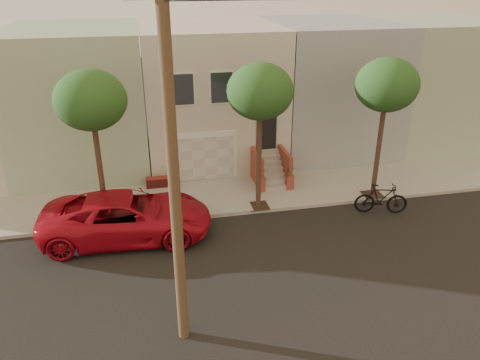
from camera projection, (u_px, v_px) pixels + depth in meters
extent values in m
plane|color=black|center=(257.00, 261.00, 16.86)|extent=(90.00, 90.00, 0.00)
cube|color=#9B998D|center=(230.00, 195.00, 21.59)|extent=(40.00, 3.70, 0.15)
cube|color=#BEB4A2|center=(209.00, 91.00, 25.31)|extent=(7.00, 8.00, 7.00)
cube|color=#8FA585|center=(80.00, 97.00, 24.03)|extent=(6.50, 8.00, 7.00)
cube|color=gray|center=(326.00, 85.00, 26.59)|extent=(6.50, 8.00, 7.00)
cube|color=#8FA585|center=(427.00, 80.00, 27.81)|extent=(6.50, 8.00, 7.00)
cube|color=silver|center=(204.00, 156.00, 22.53)|extent=(3.20, 0.12, 2.50)
cube|color=silver|center=(205.00, 158.00, 22.52)|extent=(2.90, 0.06, 2.20)
cube|color=#9B998D|center=(211.00, 195.00, 21.39)|extent=(3.20, 3.70, 0.02)
cube|color=maroon|center=(161.00, 182.00, 22.26)|extent=(1.40, 0.45, 0.44)
cube|color=black|center=(266.00, 130.00, 22.60)|extent=(1.00, 0.06, 2.00)
cube|color=#3F4751|center=(183.00, 90.00, 20.93)|extent=(1.00, 0.06, 1.40)
cube|color=silver|center=(183.00, 89.00, 20.94)|extent=(1.15, 0.05, 1.55)
cube|color=#3F4751|center=(222.00, 88.00, 21.27)|extent=(1.00, 0.06, 1.40)
cube|color=silver|center=(222.00, 87.00, 21.28)|extent=(1.15, 0.05, 1.55)
cube|color=#3F4751|center=(259.00, 86.00, 21.60)|extent=(1.00, 0.06, 1.40)
cube|color=silver|center=(259.00, 86.00, 21.62)|extent=(1.15, 0.05, 1.55)
cube|color=#9B998D|center=(275.00, 188.00, 21.96)|extent=(1.20, 0.28, 0.20)
cube|color=#9B998D|center=(274.00, 181.00, 22.13)|extent=(1.20, 0.28, 0.20)
cube|color=#9B998D|center=(272.00, 175.00, 22.29)|extent=(1.20, 0.28, 0.20)
cube|color=#9B998D|center=(271.00, 169.00, 22.46)|extent=(1.20, 0.28, 0.20)
cube|color=#9B998D|center=(269.00, 163.00, 22.62)|extent=(1.20, 0.28, 0.20)
cube|color=#9B998D|center=(268.00, 157.00, 22.79)|extent=(1.20, 0.28, 0.20)
cube|color=#9B998D|center=(267.00, 152.00, 22.96)|extent=(1.20, 0.28, 0.20)
cube|color=brown|center=(257.00, 168.00, 22.28)|extent=(0.18, 1.96, 1.60)
cube|color=brown|center=(285.00, 166.00, 22.55)|extent=(0.18, 1.96, 1.60)
cube|color=brown|center=(261.00, 184.00, 21.69)|extent=(0.35, 0.35, 0.70)
imported|color=#1D4E1C|center=(261.00, 173.00, 21.45)|extent=(0.40, 0.35, 0.45)
cube|color=brown|center=(290.00, 182.00, 21.95)|extent=(0.35, 0.35, 0.70)
imported|color=#1D4E1C|center=(290.00, 171.00, 21.71)|extent=(0.41, 0.35, 0.45)
cube|color=#2D2116|center=(107.00, 221.00, 19.23)|extent=(0.90, 0.90, 0.02)
cylinder|color=#322017|center=(101.00, 175.00, 18.36)|extent=(0.22, 0.22, 4.20)
ellipsoid|color=#1D4E1C|center=(91.00, 100.00, 17.09)|extent=(2.70, 2.57, 2.29)
cube|color=#2D2116|center=(258.00, 206.00, 20.46)|extent=(0.90, 0.90, 0.02)
cylinder|color=#322017|center=(259.00, 162.00, 19.59)|extent=(0.22, 0.22, 4.20)
ellipsoid|color=#1D4E1C|center=(260.00, 91.00, 18.32)|extent=(2.70, 2.57, 2.29)
cube|color=#2D2116|center=(372.00, 194.00, 21.49)|extent=(0.90, 0.90, 0.02)
cylinder|color=#322017|center=(378.00, 153.00, 20.62)|extent=(0.22, 0.22, 4.20)
ellipsoid|color=#1D4E1C|center=(387.00, 85.00, 19.35)|extent=(2.70, 2.57, 2.29)
cylinder|color=#412B1E|center=(174.00, 179.00, 11.37)|extent=(0.30, 0.30, 10.00)
imported|color=#B80E1F|center=(127.00, 216.00, 18.05)|extent=(6.73, 3.43, 1.82)
imported|color=black|center=(381.00, 199.00, 19.94)|extent=(2.35, 1.21, 1.36)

